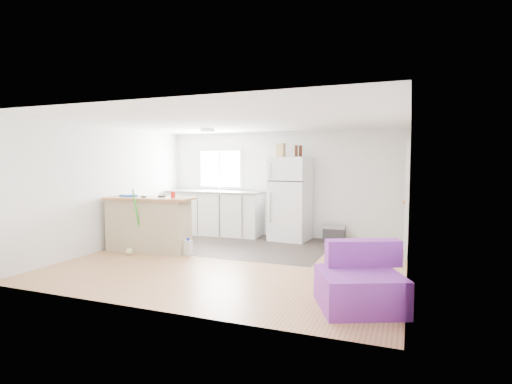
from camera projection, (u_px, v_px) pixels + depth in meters
room at (237, 192)px, 6.83m from camera, size 5.51×5.01×2.41m
vinyl_zone at (230, 244)px, 8.34m from camera, size 4.05×2.50×0.00m
window at (220, 169)px, 9.68m from camera, size 1.18×0.06×0.98m
interior_door at (407, 200)px, 7.30m from camera, size 0.11×0.92×2.10m
ceiling_fixture at (208, 131)px, 8.29m from camera, size 0.30×0.30×0.07m
kitchen_cabinets at (215, 212)px, 9.42m from camera, size 2.33×0.78×1.33m
peninsula at (149, 224)px, 7.62m from camera, size 1.75×0.81×1.04m
refrigerator at (290, 199)px, 8.69m from camera, size 0.85×0.82×1.81m
cooler at (334, 234)px, 8.50m from camera, size 0.49×0.34×0.36m
purple_seat at (360, 284)px, 4.66m from camera, size 1.17×1.17×0.75m
cleaner_jug at (188, 248)px, 7.28m from camera, size 0.16×0.12×0.32m
mop at (132, 242)px, 7.33m from camera, size 0.22×0.35×1.23m
red_cup at (173, 195)px, 7.42m from camera, size 0.09×0.09×0.12m
blue_tray at (128, 196)px, 7.69m from camera, size 0.36×0.32×0.04m
tool_a at (162, 196)px, 7.55m from camera, size 0.14×0.06×0.03m
tool_b at (144, 197)px, 7.49m from camera, size 0.10×0.05×0.03m
cardboard_box at (281, 150)px, 8.65m from camera, size 0.22×0.17×0.30m
bottle_left at (296, 151)px, 8.48m from camera, size 0.09×0.09×0.25m
bottle_right at (300, 151)px, 8.52m from camera, size 0.08×0.08×0.25m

